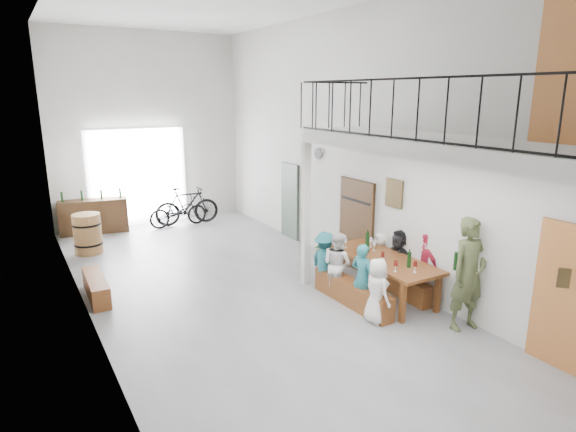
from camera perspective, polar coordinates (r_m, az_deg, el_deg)
floor at (r=9.75m, az=-5.92°, el=-8.53°), size 12.00×12.00×0.00m
room_walls at (r=8.99m, az=-6.52°, el=12.82°), size 12.00×12.00×12.00m
gateway_portal at (r=14.71m, az=-17.36°, el=4.39°), size 2.80×0.08×2.80m
right_wall_decor at (r=9.23m, az=14.30°, el=1.15°), size 0.07×8.28×5.07m
balcony at (r=7.66m, az=17.66°, el=7.56°), size 1.52×5.62×4.00m
tasting_table at (r=9.26m, az=11.23°, el=-5.32°), size 1.04×2.38×0.79m
bench_inner at (r=9.01m, az=7.61°, el=-9.05°), size 0.34×1.93×0.44m
bench_wall at (r=9.69m, az=12.64°, el=-7.65°), size 0.36×1.82×0.41m
tableware at (r=9.23m, az=10.83°, el=-3.93°), size 0.60×1.77×0.35m
side_bench at (r=9.93m, az=-21.79°, el=-7.84°), size 0.36×1.47×0.41m
oak_barrel at (r=12.59m, az=-22.66°, el=-1.95°), size 0.66×0.66×0.98m
serving_counter at (r=14.36m, az=-22.02°, el=-0.03°), size 1.84×0.78×0.94m
counter_bottles at (r=14.23m, az=-22.25°, el=2.35°), size 1.53×0.24×0.28m
guest_left_a at (r=8.29m, az=10.50°, el=-8.71°), size 0.41×0.58×1.13m
guest_left_b at (r=8.68m, az=8.78°, el=-7.19°), size 0.40×0.51×1.24m
guest_left_c at (r=9.20m, az=5.87°, el=-5.72°), size 0.59×0.70×1.27m
guest_left_d at (r=9.45m, az=4.40°, el=-5.40°), size 0.45×0.77×1.19m
guest_right_a at (r=9.38m, az=16.03°, el=-5.70°), size 0.53×0.83×1.31m
guest_right_b at (r=9.73m, az=12.98°, el=-5.04°), size 0.50×1.17×1.22m
guest_right_c at (r=10.11m, az=10.80°, el=-4.76°), size 0.44×0.57×1.03m
host_standing at (r=8.35m, az=20.62°, el=-6.47°), size 0.73×0.52×1.89m
potted_plant at (r=11.36m, az=3.92°, el=-4.07°), size 0.43×0.40×0.39m
bicycle_near at (r=14.35m, az=-12.89°, el=0.55°), size 1.69×0.59×0.89m
bicycle_far at (r=14.47m, az=-11.88°, el=1.18°), size 1.91×0.74×1.12m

